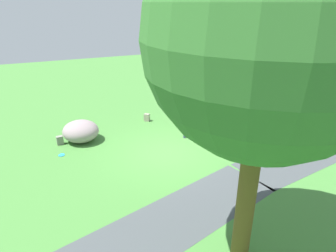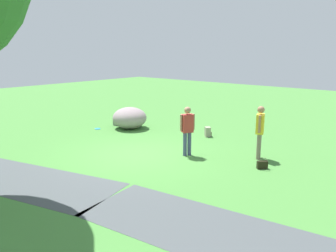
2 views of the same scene
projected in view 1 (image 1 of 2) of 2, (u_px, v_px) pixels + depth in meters
ground_plane at (166, 153)px, 12.21m from camera, size 48.00×48.00×0.00m
footpath_segment_near at (317, 150)px, 12.43m from camera, size 8.20×3.08×0.01m
footpath_segment_mid at (164, 226)px, 8.22m from camera, size 8.27×4.04×0.01m
large_shade_tree at (267, 40)px, 5.24m from camera, size 4.66×4.66×7.59m
lamp_post at (311, 86)px, 13.80m from camera, size 0.28×0.28×3.55m
lawn_boulder at (81, 131)px, 13.09m from camera, size 2.24×2.23×0.96m
woman_with_handbag at (208, 103)px, 15.05m from camera, size 0.35×0.49×1.75m
man_near_boulder at (185, 118)px, 13.27m from camera, size 0.39×0.46×1.68m
handbag_on_grass at (225, 123)px, 14.90m from camera, size 0.38×0.38×0.31m
backpack_by_boulder at (60, 140)px, 12.88m from camera, size 0.29×0.28×0.40m
spare_backpack_on_lawn at (147, 118)px, 15.42m from camera, size 0.35×0.35×0.40m
frisbee_on_grass at (62, 155)px, 12.02m from camera, size 0.25×0.25×0.02m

